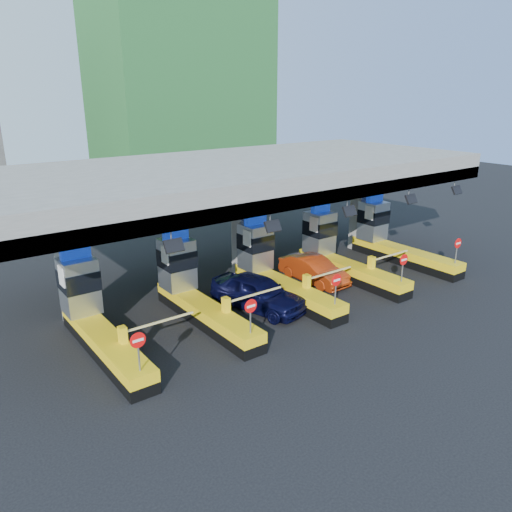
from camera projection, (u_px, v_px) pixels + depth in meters
ground at (275, 294)px, 27.72m from camera, size 120.00×120.00×0.00m
toll_canopy at (244, 177)px, 27.97m from camera, size 28.00×12.09×7.00m
toll_lane_far_left at (93, 315)px, 21.83m from camera, size 4.43×8.00×4.16m
toll_lane_left at (193, 289)px, 24.66m from camera, size 4.43×8.00×4.16m
toll_lane_center at (272, 269)px, 27.49m from camera, size 4.43×8.00×4.16m
toll_lane_right at (336, 252)px, 30.32m from camera, size 4.43×8.00×4.16m
toll_lane_far_right at (390, 238)px, 33.15m from camera, size 4.43×8.00×4.16m
bg_building_scaffold at (179, 59)px, 54.47m from camera, size 18.00×12.00×28.00m
van at (258, 292)px, 25.53m from camera, size 3.42×5.67×1.81m
red_car at (314, 270)px, 29.17m from camera, size 1.71×4.63×1.51m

